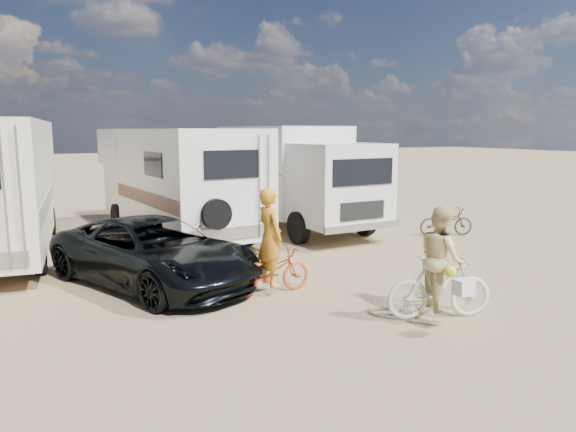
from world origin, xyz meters
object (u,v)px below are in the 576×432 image
bike_woman (440,287)px  rv_main (175,184)px  rider_man (270,246)px  bike_parked (446,222)px  dark_suv (154,252)px  box_truck (297,178)px  cooler (112,260)px  rider_woman (440,268)px  bike_man (270,271)px  crate (226,259)px

bike_woman → rv_main: bearing=31.5°
rider_man → bike_parked: 7.85m
dark_suv → rv_main: bearing=47.0°
box_truck → bike_parked: size_ratio=4.25×
box_truck → dark_suv: size_ratio=1.38×
box_truck → bike_woman: bearing=-104.7°
cooler → rider_woman: bearing=-56.3°
rv_main → dark_suv: rv_main is taller
bike_woman → cooler: bike_woman is taller
rv_main → box_truck: box_truck is taller
box_truck → rider_woman: box_truck is taller
rider_woman → bike_man: bearing=56.2°
bike_parked → bike_man: bearing=133.3°
bike_parked → bike_woman: bearing=157.5°
box_truck → crate: bearing=-139.1°
bike_man → bike_woman: size_ratio=0.94×
bike_woman → box_truck: bearing=6.8°
rider_man → bike_parked: rider_man is taller
bike_man → crate: bike_man is taller
rider_man → bike_parked: (7.24, 2.99, -0.53)m
dark_suv → bike_parked: dark_suv is taller
rider_man → bike_parked: bearing=-71.0°
bike_man → cooler: size_ratio=3.25×
box_truck → cooler: box_truck is taller
rv_main → bike_woman: 9.30m
bike_man → rv_main: bearing=-2.1°
rv_main → cooler: size_ratio=14.13×
cooler → crate: bearing=-25.4°
box_truck → rider_woman: (-1.72, -8.61, -0.77)m
bike_parked → cooler: bike_parked is taller
bike_man → rider_man: (0.00, 0.00, 0.50)m
bike_parked → crate: bearing=115.8°
bike_parked → cooler: (-9.72, 0.34, -0.21)m
bike_woman → crate: 5.34m
dark_suv → rider_man: bearing=-63.9°
cooler → bike_man: bearing=-56.9°
cooler → dark_suv: bearing=-74.2°
dark_suv → bike_woman: bearing=-70.2°
box_truck → rv_main: bearing=171.1°
rider_man → crate: bearing=-1.8°
bike_man → cooler: bearing=33.4°
rider_man → crate: (-0.07, 2.36, -0.76)m
rider_man → box_truck: bearing=-34.9°
crate → rider_woman: bearing=-67.1°
box_truck → cooler: size_ratio=12.96×
dark_suv → rider_woman: rider_woman is taller
rv_main → crate: bearing=-94.8°
bike_man → rider_woman: rider_woman is taller
dark_suv → bike_parked: (9.12, 1.37, -0.27)m
rider_woman → crate: rider_woman is taller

